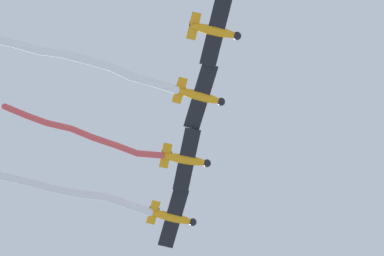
{
  "coord_description": "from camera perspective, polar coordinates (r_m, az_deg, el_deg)",
  "views": [
    {
      "loc": [
        9.6,
        37.25,
        1.92
      ],
      "look_at": [
        3.5,
        4.33,
        86.35
      ],
      "focal_mm": 83.73,
      "sensor_mm": 36.0,
      "label": 1
    }
  ],
  "objects": [
    {
      "name": "airplane_right_wing",
      "position": [
        92.02,
        -0.37,
        -2.02
      ],
      "size": [
        5.23,
        7.04,
        1.78
      ],
      "rotation": [
        0.0,
        0.0,
        3.15
      ],
      "color": "orange"
    },
    {
      "name": "airplane_slot",
      "position": [
        95.26,
        -1.23,
        -5.71
      ],
      "size": [
        5.33,
        7.13,
        1.78
      ],
      "rotation": [
        0.0,
        0.0,
        3.22
      ],
      "color": "orange"
    },
    {
      "name": "airplane_lead",
      "position": [
        87.47,
        1.49,
        6.2
      ],
      "size": [
        5.28,
        7.08,
        1.78
      ],
      "rotation": [
        0.0,
        0.0,
        3.18
      ],
      "color": "orange"
    },
    {
      "name": "smoke_trail_left_wing",
      "position": [
        90.72,
        -6.94,
        4.2
      ],
      "size": [
        20.19,
        1.95,
        3.71
      ],
      "color": "white"
    },
    {
      "name": "smoke_trail_right_wing",
      "position": [
        92.69,
        -7.0,
        -0.36
      ],
      "size": [
        17.48,
        2.33,
        3.07
      ],
      "color": "#DB4C4C"
    },
    {
      "name": "smoke_trail_slot",
      "position": [
        95.91,
        -9.59,
        -3.66
      ],
      "size": [
        24.43,
        1.51,
        2.65
      ],
      "color": "white"
    },
    {
      "name": "airplane_left_wing",
      "position": [
        89.79,
        0.53,
        2.04
      ],
      "size": [
        5.36,
        7.14,
        1.78
      ],
      "rotation": [
        0.0,
        0.0,
        3.23
      ],
      "color": "orange"
    }
  ]
}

